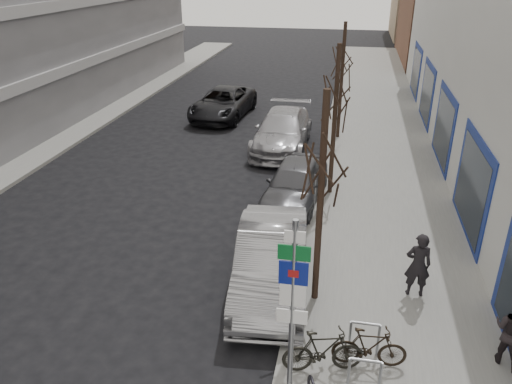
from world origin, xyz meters
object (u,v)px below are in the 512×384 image
at_px(bike_far_inner, 369,347).
at_px(parked_car_back, 282,131).
at_px(highway_sign_pole, 292,308).
at_px(bike_mid_inner, 323,351).
at_px(tree_near, 323,151).
at_px(meter_back, 326,137).
at_px(bike_rack, 365,372).
at_px(tree_mid, 337,86).
at_px(tree_far, 343,54).
at_px(lane_car, 223,103).
at_px(pedestrian_near, 418,265).
at_px(parked_car_front, 271,260).
at_px(meter_front, 296,281).
at_px(meter_mid, 315,188).
at_px(parked_car_mid, 295,183).

height_order(bike_far_inner, parked_car_back, parked_car_back).
xyz_separation_m(bike_far_inner, parked_car_back, (-3.78, 13.41, 0.21)).
distance_m(highway_sign_pole, bike_mid_inner, 2.14).
height_order(tree_near, parked_car_back, tree_near).
relative_size(highway_sign_pole, meter_back, 3.31).
relative_size(bike_rack, tree_near, 0.41).
distance_m(tree_mid, tree_far, 6.50).
height_order(tree_mid, meter_back, tree_mid).
bearing_deg(bike_rack, lane_car, 112.30).
distance_m(tree_far, meter_back, 4.08).
xyz_separation_m(meter_back, pedestrian_near, (2.94, -9.88, 0.11)).
xyz_separation_m(parked_car_front, pedestrian_near, (3.69, 0.21, 0.19)).
bearing_deg(parked_car_back, meter_front, -79.79).
height_order(tree_mid, meter_mid, tree_mid).
relative_size(meter_back, bike_far_inner, 0.80).
distance_m(meter_mid, parked_car_front, 4.65).
bearing_deg(tree_mid, parked_car_back, 117.45).
bearing_deg(parked_car_back, bike_far_inner, -73.82).
xyz_separation_m(bike_mid_inner, parked_car_back, (-2.84, 13.75, 0.17)).
bearing_deg(tree_far, meter_mid, -93.22).
relative_size(meter_front, parked_car_back, 0.22).
height_order(tree_near, tree_far, same).
bearing_deg(bike_rack, parked_car_front, 125.95).
bearing_deg(tree_far, bike_mid_inner, -88.66).
bearing_deg(pedestrian_near, tree_near, 11.08).
bearing_deg(bike_rack, tree_far, 94.32).
height_order(meter_mid, pedestrian_near, pedestrian_near).
height_order(tree_near, parked_car_mid, tree_near).
height_order(bike_rack, bike_mid_inner, bike_mid_inner).
bearing_deg(meter_mid, bike_rack, -78.20).
bearing_deg(lane_car, meter_back, -36.95).
relative_size(meter_front, bike_mid_inner, 0.74).
relative_size(bike_mid_inner, pedestrian_near, 0.97).
xyz_separation_m(tree_near, bike_far_inner, (1.30, -2.14, -3.47)).
relative_size(tree_mid, tree_far, 1.00).
relative_size(bike_far_inner, pedestrian_near, 0.90).
bearing_deg(parked_car_front, tree_mid, 73.08).
xyz_separation_m(meter_front, bike_far_inner, (1.75, -1.64, -0.29)).
relative_size(bike_rack, tree_mid, 0.41).
distance_m(bike_rack, bike_far_inner, 0.77).
height_order(meter_front, meter_mid, same).
xyz_separation_m(meter_mid, bike_mid_inner, (0.81, -7.48, -0.25)).
bearing_deg(parked_car_back, tree_far, 35.37).
distance_m(tree_near, parked_car_back, 11.99).
relative_size(meter_back, parked_car_back, 0.22).
bearing_deg(meter_mid, tree_mid, 73.30).
relative_size(meter_front, meter_back, 1.00).
bearing_deg(meter_back, parked_car_mid, -98.80).
height_order(bike_rack, parked_car_back, parked_car_back).
height_order(tree_mid, tree_far, same).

